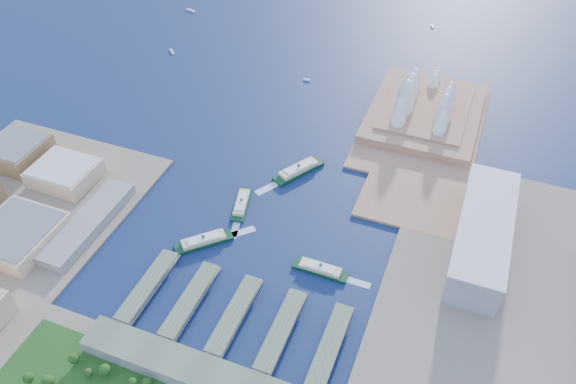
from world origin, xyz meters
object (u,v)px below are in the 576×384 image
at_px(opera_house, 428,95).
at_px(ferry_c, 204,239).
at_px(ferry_d, 320,268).
at_px(toaster_building, 483,235).
at_px(ferry_a, 242,202).
at_px(ferry_b, 299,168).

height_order(opera_house, ferry_c, opera_house).
distance_m(opera_house, ferry_d, 283.55).
bearing_deg(ferry_c, toaster_building, -114.50).
xyz_separation_m(ferry_a, ferry_c, (-11.71, -60.87, 0.53)).
bearing_deg(toaster_building, ferry_c, -160.52).
relative_size(ferry_a, ferry_b, 0.82).
relative_size(ferry_c, ferry_d, 1.09).
relative_size(toaster_building, ferry_b, 2.53).
height_order(toaster_building, ferry_d, toaster_building).
distance_m(opera_house, ferry_c, 327.66).
relative_size(toaster_building, ferry_a, 3.08).
distance_m(ferry_b, ferry_c, 140.05).
distance_m(toaster_building, ferry_a, 236.15).
height_order(ferry_b, ferry_d, ferry_b).
bearing_deg(ferry_b, ferry_d, -30.48).
height_order(opera_house, ferry_d, opera_house).
distance_m(opera_house, ferry_a, 269.53).
bearing_deg(ferry_c, ferry_b, -63.87).
height_order(ferry_a, ferry_d, ferry_d).
xyz_separation_m(ferry_a, ferry_b, (35.95, 70.82, 1.04)).
xyz_separation_m(ferry_b, ferry_d, (67.40, -124.01, -0.95)).
relative_size(opera_house, ferry_c, 3.22).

